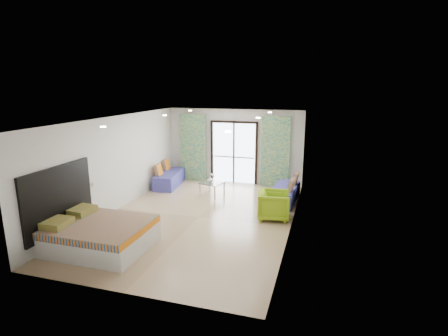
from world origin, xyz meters
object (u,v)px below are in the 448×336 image
(daybed_right, at_px, (285,193))
(coffee_table, at_px, (212,184))
(bed, at_px, (99,235))
(armchair, at_px, (274,204))
(daybed_left, at_px, (169,178))

(daybed_right, xyz_separation_m, coffee_table, (-2.38, -0.00, 0.11))
(bed, bearing_deg, armchair, 39.43)
(bed, bearing_deg, daybed_right, 50.22)
(bed, height_order, daybed_right, daybed_right)
(daybed_left, distance_m, coffee_table, 1.96)
(bed, distance_m, daybed_left, 4.99)
(daybed_left, distance_m, armchair, 4.61)
(armchair, bearing_deg, daybed_left, 54.29)
(daybed_right, height_order, coffee_table, daybed_right)
(daybed_right, distance_m, coffee_table, 2.38)
(daybed_right, bearing_deg, armchair, -91.36)
(daybed_left, bearing_deg, daybed_right, -15.73)
(daybed_left, bearing_deg, armchair, -34.45)
(coffee_table, height_order, armchair, armchair)
(armchair, bearing_deg, coffee_table, 48.24)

